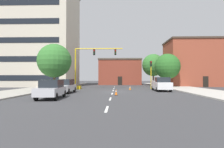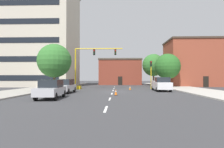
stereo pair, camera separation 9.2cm
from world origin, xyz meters
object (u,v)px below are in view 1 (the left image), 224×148
(tree_right_far, at_px, (153,65))
(sedan_silver_mid_left, at_px, (51,89))
(tree_right_mid, at_px, (167,66))
(tree_left_near, at_px, (54,61))
(traffic_cone_roadside_a, at_px, (116,92))
(traffic_cone_roadside_b, at_px, (130,88))
(pickup_truck_white, at_px, (161,84))
(traffic_light_pole_right, at_px, (151,68))
(sedan_silver_near_left, at_px, (65,86))
(traffic_signal_gantry, at_px, (82,76))

(tree_right_far, relative_size, sedan_silver_mid_left, 1.70)
(tree_right_far, bearing_deg, tree_right_mid, -84.33)
(tree_left_near, bearing_deg, sedan_silver_mid_left, -72.42)
(traffic_cone_roadside_a, bearing_deg, tree_right_far, 71.15)
(tree_right_mid, bearing_deg, tree_right_far, 95.67)
(traffic_cone_roadside_a, height_order, traffic_cone_roadside_b, traffic_cone_roadside_a)
(tree_left_near, xyz_separation_m, pickup_truck_white, (15.92, -0.95, -3.53))
(traffic_light_pole_right, bearing_deg, sedan_silver_near_left, -143.94)
(traffic_signal_gantry, xyz_separation_m, traffic_cone_roadside_a, (5.80, -10.59, -1.89))
(sedan_silver_mid_left, bearing_deg, tree_right_mid, 51.56)
(tree_right_far, height_order, traffic_cone_roadside_b, tree_right_far)
(pickup_truck_white, distance_m, traffic_cone_roadside_b, 4.80)
(traffic_light_pole_right, bearing_deg, tree_left_near, -165.13)
(sedan_silver_near_left, height_order, traffic_cone_roadside_a, sedan_silver_near_left)
(pickup_truck_white, xyz_separation_m, traffic_cone_roadside_a, (-6.45, -6.78, -0.63))
(tree_right_far, bearing_deg, traffic_cone_roadside_b, -111.34)
(traffic_signal_gantry, xyz_separation_m, tree_right_mid, (15.80, 6.23, 1.92))
(tree_right_mid, height_order, traffic_cone_roadside_a, tree_right_mid)
(tree_right_mid, height_order, sedan_silver_mid_left, tree_right_mid)
(tree_right_mid, bearing_deg, traffic_cone_roadside_a, -120.74)
(tree_left_near, bearing_deg, pickup_truck_white, -3.41)
(sedan_silver_near_left, xyz_separation_m, traffic_cone_roadside_a, (6.44, -2.83, -0.55))
(traffic_cone_roadside_b, bearing_deg, tree_left_near, -175.28)
(sedan_silver_near_left, height_order, traffic_cone_roadside_b, sedan_silver_near_left)
(traffic_light_pole_right, height_order, sedan_silver_mid_left, traffic_light_pole_right)
(tree_right_mid, relative_size, tree_right_far, 0.85)
(traffic_light_pole_right, bearing_deg, tree_right_far, 77.89)
(tree_right_far, relative_size, pickup_truck_white, 1.43)
(tree_right_far, relative_size, sedan_silver_near_left, 1.72)
(traffic_light_pole_right, xyz_separation_m, tree_left_near, (-15.37, -4.08, 0.98))
(tree_left_near, xyz_separation_m, tree_right_mid, (19.48, 9.09, -0.36))
(traffic_signal_gantry, height_order, sedan_silver_near_left, traffic_signal_gantry)
(tree_right_mid, bearing_deg, sedan_silver_near_left, -139.60)
(traffic_light_pole_right, distance_m, traffic_cone_roadside_a, 13.57)
(traffic_cone_roadside_a, bearing_deg, sedan_silver_mid_left, -150.98)
(traffic_signal_gantry, xyz_separation_m, pickup_truck_white, (12.25, -3.81, -1.25))
(traffic_signal_gantry, bearing_deg, sedan_silver_mid_left, -90.74)
(pickup_truck_white, height_order, sedan_silver_near_left, pickup_truck_white)
(traffic_signal_gantry, relative_size, pickup_truck_white, 1.61)
(traffic_cone_roadside_a, bearing_deg, tree_right_mid, 59.26)
(tree_right_mid, relative_size, pickup_truck_white, 1.22)
(traffic_light_pole_right, relative_size, tree_right_mid, 0.72)
(tree_left_near, relative_size, traffic_cone_roadside_b, 10.59)
(traffic_signal_gantry, height_order, tree_right_mid, traffic_signal_gantry)
(traffic_signal_gantry, xyz_separation_m, traffic_light_pole_right, (11.69, 1.22, 1.30))
(traffic_signal_gantry, relative_size, tree_right_far, 1.13)
(traffic_cone_roadside_a, xyz_separation_m, traffic_cone_roadside_b, (2.08, 8.68, -0.01))
(tree_right_mid, relative_size, sedan_silver_mid_left, 1.45)
(sedan_silver_mid_left, relative_size, traffic_cone_roadside_b, 6.86)
(traffic_light_pole_right, bearing_deg, traffic_cone_roadside_b, -140.61)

